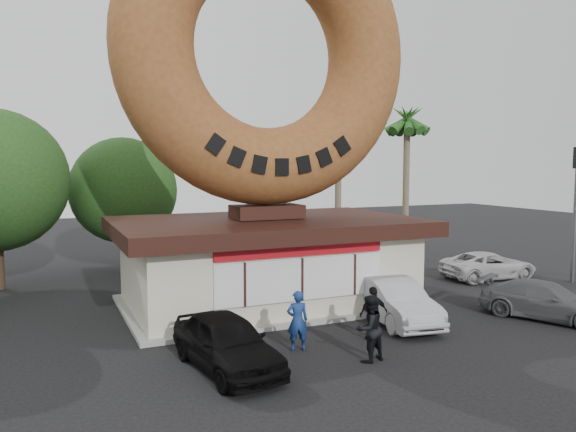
# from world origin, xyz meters

# --- Properties ---
(ground) EXTENTS (90.00, 90.00, 0.00)m
(ground) POSITION_xyz_m (0.00, 0.00, 0.00)
(ground) COLOR black
(ground) RESTS_ON ground
(donut_shop) EXTENTS (11.20, 7.20, 3.80)m
(donut_shop) POSITION_xyz_m (0.00, 5.98, 1.77)
(donut_shop) COLOR beige
(donut_shop) RESTS_ON ground
(giant_donut) EXTENTS (11.23, 2.86, 11.23)m
(giant_donut) POSITION_xyz_m (0.00, 6.00, 9.42)
(giant_donut) COLOR brown
(giant_donut) RESTS_ON donut_shop
(tree_mid) EXTENTS (5.20, 5.20, 6.63)m
(tree_mid) POSITION_xyz_m (-4.00, 15.00, 4.02)
(tree_mid) COLOR #473321
(tree_mid) RESTS_ON ground
(palm_near) EXTENTS (2.60, 2.60, 9.75)m
(palm_near) POSITION_xyz_m (7.50, 14.00, 8.41)
(palm_near) COLOR #726651
(palm_near) RESTS_ON ground
(palm_far) EXTENTS (2.60, 2.60, 8.75)m
(palm_far) POSITION_xyz_m (11.00, 12.50, 7.48)
(palm_far) COLOR #726651
(palm_far) RESTS_ON ground
(street_lamp) EXTENTS (2.11, 0.20, 8.00)m
(street_lamp) POSITION_xyz_m (-1.86, 16.00, 4.48)
(street_lamp) COLOR #59595E
(street_lamp) RESTS_ON ground
(traffic_signal) EXTENTS (0.30, 0.38, 6.07)m
(traffic_signal) POSITION_xyz_m (14.00, 3.99, 3.87)
(traffic_signal) COLOR #59595E
(traffic_signal) RESTS_ON ground
(person_left) EXTENTS (0.70, 0.53, 1.74)m
(person_left) POSITION_xyz_m (-1.18, 0.73, 0.87)
(person_left) COLOR navy
(person_left) RESTS_ON ground
(person_center) EXTENTS (1.03, 0.89, 1.82)m
(person_center) POSITION_xyz_m (0.21, -0.88, 0.91)
(person_center) COLOR black
(person_center) RESTS_ON ground
(person_right) EXTENTS (0.97, 0.41, 1.65)m
(person_right) POSITION_xyz_m (1.33, 0.65, 0.82)
(person_right) COLOR black
(person_right) RESTS_ON ground
(car_black) EXTENTS (2.24, 4.45, 1.45)m
(car_black) POSITION_xyz_m (-3.50, 0.10, 0.73)
(car_black) COLOR black
(car_black) RESTS_ON ground
(car_silver) EXTENTS (2.17, 4.59, 1.45)m
(car_silver) POSITION_xyz_m (3.01, 1.96, 0.73)
(car_silver) COLOR #A7A7AC
(car_silver) RESTS_ON ground
(car_grey) EXTENTS (3.56, 4.73, 1.28)m
(car_grey) POSITION_xyz_m (8.04, 0.21, 0.64)
(car_grey) COLOR #5B5C60
(car_grey) RESTS_ON ground
(car_white) EXTENTS (4.64, 2.39, 1.25)m
(car_white) POSITION_xyz_m (11.17, 6.21, 0.63)
(car_white) COLOR silver
(car_white) RESTS_ON ground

